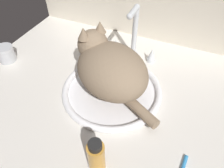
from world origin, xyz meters
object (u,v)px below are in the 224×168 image
(sink_basin, at_px, (112,90))
(amber_bottle, at_px, (96,157))
(faucet, at_px, (134,40))
(metal_jar, at_px, (6,54))
(cat, at_px, (109,67))

(sink_basin, distance_m, amber_bottle, 0.28)
(faucet, xyz_separation_m, metal_jar, (-0.47, -0.22, -0.06))
(sink_basin, distance_m, metal_jar, 0.47)
(cat, relative_size, metal_jar, 5.13)
(sink_basin, height_order, cat, cat)
(sink_basin, distance_m, cat, 0.10)
(metal_jar, bearing_deg, cat, 1.56)
(amber_bottle, bearing_deg, faucet, 98.46)
(sink_basin, height_order, faucet, faucet)
(cat, bearing_deg, amber_bottle, -72.35)
(metal_jar, xyz_separation_m, amber_bottle, (0.54, -0.26, 0.02))
(faucet, height_order, metal_jar, faucet)
(cat, bearing_deg, metal_jar, -178.44)
(cat, relative_size, amber_bottle, 2.93)
(sink_basin, bearing_deg, faucet, 90.00)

